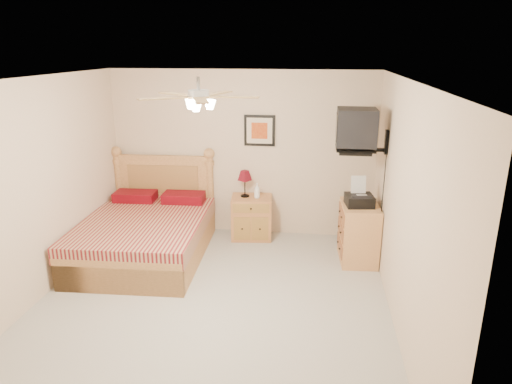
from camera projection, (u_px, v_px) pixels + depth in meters
The scene contains 17 objects.
floor at pixel (211, 306), 5.18m from camera, with size 4.50×4.50×0.00m, color #A5A095.
ceiling at pixel (203, 80), 4.42m from camera, with size 4.00×4.50×0.04m, color white.
wall_back at pixel (242, 154), 6.92m from camera, with size 4.00×0.04×2.50m, color beige.
wall_front at pixel (118, 325), 2.67m from camera, with size 4.00×0.04×2.50m, color beige.
wall_left at pixel (31, 194), 5.05m from camera, with size 0.04×4.50×2.50m, color beige.
wall_right at pixel (403, 210), 4.54m from camera, with size 0.04×4.50×2.50m, color beige.
bed at pixel (143, 212), 6.18m from camera, with size 1.58×2.08×1.34m, color #9E6F3B, non-canonical shape.
nightstand at pixel (252, 217), 6.95m from camera, with size 0.60×0.45×0.65m, color #C27A44.
table_lamp at pixel (245, 184), 6.82m from camera, with size 0.22×0.22×0.40m, color maroon, non-canonical shape.
lotion_bottle at pixel (257, 191), 6.77m from camera, with size 0.09×0.09×0.23m, color white.
framed_picture at pixel (260, 131), 6.75m from camera, with size 0.46×0.04×0.46m, color black.
dresser at pixel (359, 233), 6.17m from camera, with size 0.47×0.68×0.80m, color #BE7D4F.
fax_machine at pixel (360, 192), 5.97m from camera, with size 0.35×0.37×0.37m, color black, non-canonical shape.
magazine_lower at pixel (357, 197), 6.32m from camera, with size 0.20×0.26×0.02m, color tan.
magazine_upper at pixel (358, 195), 6.34m from camera, with size 0.17×0.23×0.02m, color tan.
wall_tv at pixel (369, 131), 5.67m from camera, with size 0.56×0.46×0.58m, color black, non-canonical shape.
ceiling_fan at pixel (199, 97), 4.27m from camera, with size 1.14×1.14×0.28m, color silver, non-canonical shape.
Camera 1 is at (1.11, -4.43, 2.80)m, focal length 32.00 mm.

